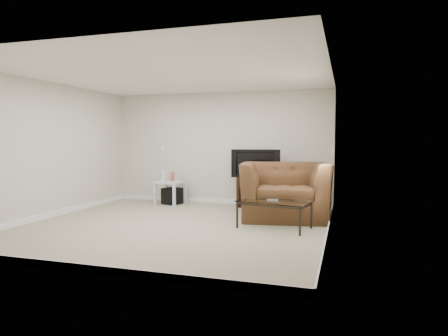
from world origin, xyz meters
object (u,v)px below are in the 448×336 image
(tv_stand, at_px, (256,192))
(side_table, at_px, (170,193))
(subwoofer, at_px, (172,196))
(recliner, at_px, (285,181))
(television, at_px, (256,163))
(coffee_table, at_px, (274,215))

(tv_stand, bearing_deg, side_table, -174.39)
(subwoofer, xyz_separation_m, recliner, (2.65, -0.87, 0.50))
(television, bearing_deg, subwoofer, -177.53)
(tv_stand, distance_m, coffee_table, 2.13)
(side_table, bearing_deg, recliner, -17.58)
(subwoofer, distance_m, coffee_table, 3.17)
(television, bearing_deg, recliner, -56.94)
(television, xyz_separation_m, side_table, (-1.92, -0.20, -0.68))
(subwoofer, height_order, recliner, recliner)
(tv_stand, relative_size, television, 0.79)
(side_table, relative_size, subwoofer, 1.52)
(side_table, height_order, recliner, recliner)
(coffee_table, bearing_deg, television, 110.50)
(tv_stand, height_order, recliner, recliner)
(subwoofer, distance_m, recliner, 2.83)
(television, xyz_separation_m, recliner, (0.76, -1.05, -0.25))
(television, xyz_separation_m, coffee_table, (0.73, -1.96, -0.71))
(television, distance_m, coffee_table, 2.21)
(subwoofer, bearing_deg, side_table, -152.97)
(recliner, bearing_deg, tv_stand, 115.68)
(recliner, bearing_deg, coffee_table, -101.42)
(tv_stand, xyz_separation_m, recliner, (0.76, -1.08, 0.37))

